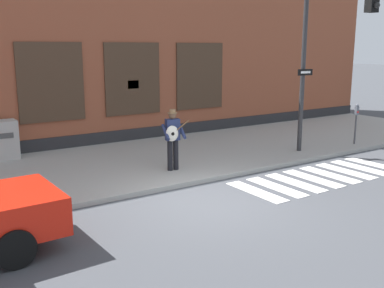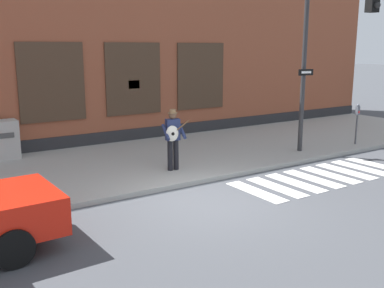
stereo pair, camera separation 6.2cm
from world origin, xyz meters
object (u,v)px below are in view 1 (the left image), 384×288
at_px(traffic_light, 329,41).
at_px(utility_box, 3,140).
at_px(busker, 173,136).
at_px(parking_meter, 356,118).

xyz_separation_m(traffic_light, utility_box, (-8.37, 5.29, -2.97)).
relative_size(busker, parking_meter, 1.20).
bearing_deg(utility_box, busker, -47.50).
height_order(busker, traffic_light, traffic_light).
xyz_separation_m(busker, parking_meter, (7.24, -0.56, -0.03)).
xyz_separation_m(traffic_light, parking_meter, (2.54, 0.72, -2.62)).
height_order(traffic_light, parking_meter, traffic_light).
bearing_deg(busker, parking_meter, -4.43).
distance_m(traffic_light, utility_box, 10.34).
height_order(traffic_light, utility_box, traffic_light).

